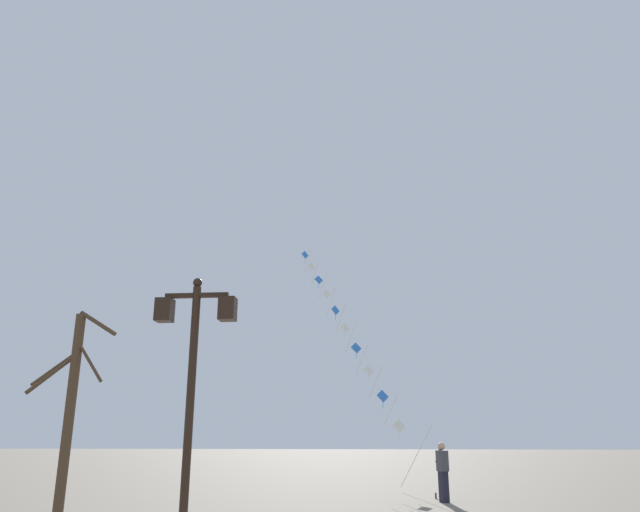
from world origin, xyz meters
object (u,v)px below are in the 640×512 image
(kite_train, at_px, (345,328))
(kite_flyer, at_px, (443,470))
(twin_lantern_lamp_post, at_px, (193,358))
(bare_tree, at_px, (70,409))

(kite_train, distance_m, kite_flyer, 11.08)
(twin_lantern_lamp_post, xyz_separation_m, kite_flyer, (5.04, 9.53, -2.25))
(twin_lantern_lamp_post, distance_m, kite_flyer, 11.01)
(kite_train, xyz_separation_m, bare_tree, (-5.45, -15.03, -4.41))
(kite_train, bearing_deg, twin_lantern_lamp_post, -95.39)
(kite_train, distance_m, bare_tree, 16.58)
(twin_lantern_lamp_post, distance_m, kite_train, 18.71)
(kite_flyer, xyz_separation_m, bare_tree, (-8.76, -6.30, 1.56))
(twin_lantern_lamp_post, xyz_separation_m, bare_tree, (-3.73, 3.23, -0.68))
(twin_lantern_lamp_post, relative_size, kite_flyer, 2.65)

